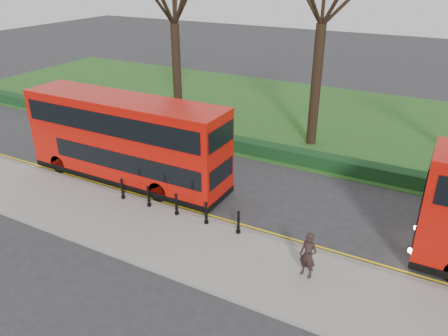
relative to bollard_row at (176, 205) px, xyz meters
The scene contains 10 objects.
ground 1.58m from the bollard_row, 69.63° to the left, with size 120.00×120.00×0.00m, color #28282B.
pavement 1.82m from the bollard_row, 73.10° to the right, with size 60.00×4.00×0.15m, color gray.
kerb 0.84m from the bollard_row, 34.92° to the left, with size 60.00×0.25×0.16m, color slate.
grass_verge 16.37m from the bollard_row, 88.24° to the left, with size 60.00×18.00×0.06m, color #20531B.
hedge 8.17m from the bollard_row, 86.48° to the left, with size 60.00×0.90×0.80m, color black.
yellow_line_outer 1.04m from the bollard_row, 52.36° to the left, with size 60.00×0.10×0.01m, color yellow.
yellow_line_inner 1.18m from the bollard_row, 59.47° to the left, with size 60.00×0.10×0.01m, color yellow.
bollard_row is the anchor object (origin of this frame).
bus_lead 4.99m from the bollard_row, 155.74° to the left, with size 11.09×2.55×4.41m.
pedestrian 6.64m from the bollard_row, 11.26° to the right, with size 0.65×0.42×1.77m, color black.
Camera 1 is at (9.39, -15.14, 10.42)m, focal length 35.00 mm.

